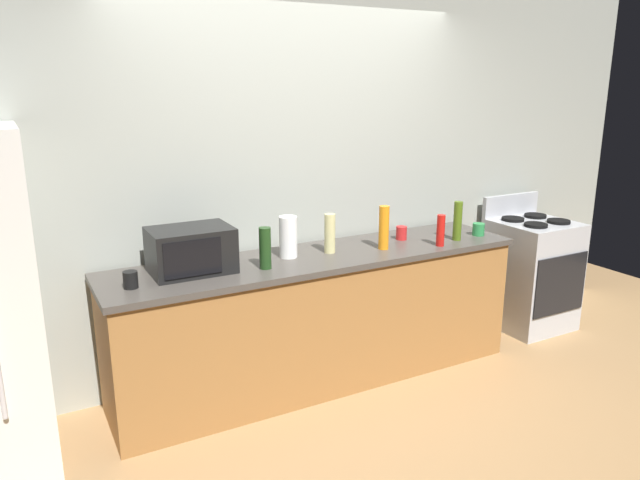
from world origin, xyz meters
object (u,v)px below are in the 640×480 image
bottle_dish_soap (384,228)px  mug_red (401,233)px  stove_range (530,273)px  mug_green (478,229)px  paper_towel_roll (288,237)px  bottle_olive_oil (458,221)px  bottle_wine (265,248)px  microwave (191,250)px  bottle_hot_sauce (441,230)px  bottle_vinegar (330,233)px  mug_black (131,280)px

bottle_dish_soap → mug_red: bottle_dish_soap is taller
stove_range → mug_green: bearing=-171.2°
stove_range → mug_red: stove_range is taller
stove_range → paper_towel_roll: 2.28m
paper_towel_roll → bottle_olive_oil: bearing=-8.6°
bottle_wine → microwave: bearing=160.1°
bottle_hot_sauce → bottle_vinegar: bearing=163.9°
microwave → bottle_hot_sauce: size_ratio=2.19×
stove_range → bottle_wine: size_ratio=4.21×
stove_range → bottle_dish_soap: bottle_dish_soap is taller
bottle_dish_soap → mug_green: (0.83, -0.03, -0.10)m
bottle_olive_oil → mug_black: 2.28m
microwave → bottle_hot_sauce: 1.70m
paper_towel_roll → mug_green: bearing=-6.3°
paper_towel_roll → bottle_olive_oil: size_ratio=0.96×
bottle_olive_oil → mug_black: bottle_olive_oil is taller
bottle_vinegar → mug_black: bearing=-176.0°
bottle_dish_soap → mug_black: bearing=179.8°
paper_towel_roll → bottle_wine: (-0.23, -0.15, -0.01)m
bottle_dish_soap → microwave: bearing=174.2°
stove_range → bottle_vinegar: size_ratio=4.11×
paper_towel_roll → bottle_dish_soap: 0.67m
bottle_olive_oil → bottle_vinegar: bearing=171.0°
paper_towel_roll → bottle_dish_soap: size_ratio=0.91×
mug_black → bottle_dish_soap: bearing=-0.2°
bottle_dish_soap → bottle_wine: bearing=-178.7°
bottle_dish_soap → mug_green: bearing=-2.1°
bottle_wine → mug_black: 0.80m
bottle_olive_oil → bottle_hot_sauce: (-0.21, -0.07, -0.03)m
stove_range → mug_black: stove_range is taller
microwave → bottle_wine: microwave is taller
paper_towel_roll → mug_green: 1.49m
bottle_dish_soap → mug_red: bearing=29.6°
bottle_vinegar → bottle_olive_oil: bearing=-9.0°
mug_green → mug_black: bearing=179.2°
mug_green → mug_red: (-0.57, 0.18, 0.00)m
paper_towel_roll → mug_black: size_ratio=2.82×
bottle_vinegar → bottle_dish_soap: bottle_dish_soap is taller
mug_black → mug_green: bearing=-0.8°
microwave → mug_black: microwave is taller
mug_red → stove_range: bearing=-2.8°
bottle_hot_sauce → mug_green: size_ratio=2.42×
bottle_wine → bottle_hot_sauce: bearing=-4.6°
microwave → bottle_vinegar: size_ratio=1.83×
mug_red → mug_black: bearing=-175.9°
bottle_wine → mug_green: bearing=-0.3°
bottle_olive_oil → bottle_hot_sauce: 0.22m
stove_range → microwave: bearing=179.0°
bottle_wine → mug_red: bearing=8.3°
microwave → bottle_olive_oil: size_ratio=1.70×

